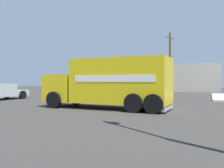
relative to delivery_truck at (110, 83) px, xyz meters
The scene contains 5 objects.
ground_plane 1.94m from the delivery_truck, 163.21° to the left, with size 100.00×100.00×0.00m, color #33302D.
delivery_truck is the anchor object (origin of this frame).
pickup_silver 11.76m from the delivery_truck, 168.18° to the left, with size 2.40×5.27×1.38m.
utility_pole 21.14m from the delivery_truck, 89.01° to the left, with size 0.86×2.11×8.37m.
building_backdrop 27.27m from the delivery_truck, 96.04° to the left, with size 19.83×6.00×4.28m, color beige.
Camera 1 is at (6.68, -13.57, 1.65)m, focal length 38.41 mm.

